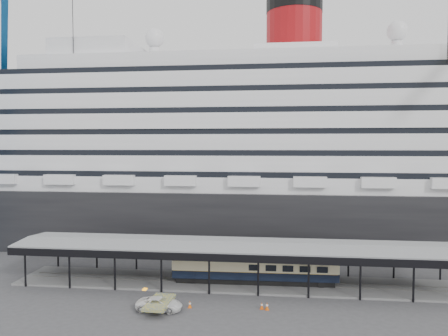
# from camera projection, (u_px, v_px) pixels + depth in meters

# --- Properties ---
(ground) EXTENTS (200.00, 200.00, 0.00)m
(ground) POSITION_uv_depth(u_px,v_px,m) (233.00, 297.00, 50.29)
(ground) COLOR #3B3B3E
(ground) RESTS_ON ground
(cruise_ship) EXTENTS (130.00, 30.00, 43.90)m
(cruise_ship) POSITION_uv_depth(u_px,v_px,m) (250.00, 141.00, 81.06)
(cruise_ship) COLOR black
(cruise_ship) RESTS_ON ground
(platform_canopy) EXTENTS (56.00, 9.18, 5.30)m
(platform_canopy) POSITION_uv_depth(u_px,v_px,m) (237.00, 265.00, 55.13)
(platform_canopy) COLOR slate
(platform_canopy) RESTS_ON ground
(port_truck) EXTENTS (4.97, 2.43, 1.36)m
(port_truck) POSITION_uv_depth(u_px,v_px,m) (159.00, 304.00, 46.36)
(port_truck) COLOR white
(port_truck) RESTS_ON ground
(pullman_carriage) EXTENTS (20.64, 3.12, 20.22)m
(pullman_carriage) POSITION_uv_depth(u_px,v_px,m) (255.00, 265.00, 54.86)
(pullman_carriage) COLOR black
(pullman_carriage) RESTS_ON ground
(traffic_cone_left) EXTENTS (0.42, 0.42, 0.76)m
(traffic_cone_left) POSITION_uv_depth(u_px,v_px,m) (190.00, 304.00, 47.11)
(traffic_cone_left) COLOR #F05D0D
(traffic_cone_left) RESTS_ON ground
(traffic_cone_mid) EXTENTS (0.42, 0.42, 0.77)m
(traffic_cone_mid) POSITION_uv_depth(u_px,v_px,m) (262.00, 306.00, 46.73)
(traffic_cone_mid) COLOR #D54F0B
(traffic_cone_mid) RESTS_ON ground
(traffic_cone_right) EXTENTS (0.49, 0.49, 0.82)m
(traffic_cone_right) POSITION_uv_depth(u_px,v_px,m) (267.00, 306.00, 46.50)
(traffic_cone_right) COLOR #D8560C
(traffic_cone_right) RESTS_ON ground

